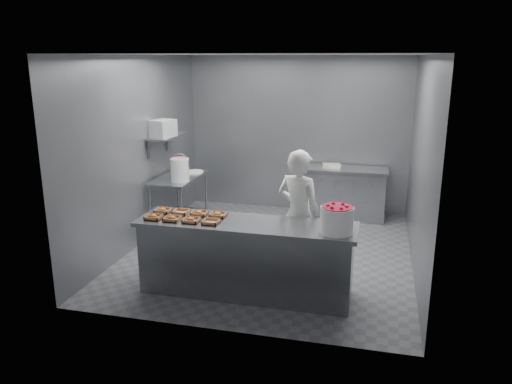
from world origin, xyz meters
TOP-DOWN VIEW (x-y plane):
  - floor at (0.00, 0.00)m, footprint 4.50×4.50m
  - ceiling at (0.00, 0.00)m, footprint 4.50×4.50m
  - wall_back at (0.00, 2.25)m, footprint 4.00×0.04m
  - wall_left at (-2.00, 0.00)m, footprint 0.04×4.50m
  - wall_right at (2.00, 0.00)m, footprint 0.04×4.50m
  - service_counter at (0.00, -1.35)m, footprint 2.60×0.70m
  - prep_table at (-1.65, 0.60)m, footprint 0.60×1.20m
  - back_counter at (0.90, 1.90)m, footprint 1.50×0.60m
  - wall_shelf at (-1.82, 0.60)m, footprint 0.35×0.90m
  - tray_0 at (-1.11, -1.49)m, footprint 0.19×0.18m
  - tray_1 at (-0.87, -1.49)m, footprint 0.19×0.18m
  - tray_2 at (-0.63, -1.49)m, footprint 0.19×0.18m
  - tray_3 at (-0.38, -1.49)m, footprint 0.19×0.18m
  - tray_4 at (-1.11, -1.21)m, footprint 0.19×0.18m
  - tray_5 at (-0.86, -1.21)m, footprint 0.19×0.18m
  - tray_6 at (-0.63, -1.21)m, footprint 0.19×0.18m
  - tray_7 at (-0.39, -1.21)m, footprint 0.19×0.18m
  - worker at (0.53, -0.75)m, footprint 0.72×0.61m
  - strawberry_tub at (1.06, -1.45)m, footprint 0.37×0.37m
  - glaze_bucket at (-1.51, 0.33)m, footprint 0.30×0.28m
  - bucket_lid at (-1.51, 0.96)m, footprint 0.37×0.37m
  - rag at (-1.57, 0.81)m, footprint 0.19×0.18m
  - appliance at (-1.82, 0.45)m, footprint 0.40×0.42m
  - paper_stack at (0.68, 1.90)m, footprint 0.32×0.24m

SIDE VIEW (x-z plane):
  - floor at x=0.00m, z-range 0.00..0.00m
  - back_counter at x=0.90m, z-range 0.00..0.90m
  - service_counter at x=0.00m, z-range 0.00..0.90m
  - prep_table at x=-1.65m, z-range 0.14..1.04m
  - worker at x=0.53m, z-range 0.00..1.68m
  - bucket_lid at x=-1.51m, z-range 0.90..0.92m
  - rag at x=-1.57m, z-range 0.90..0.92m
  - tray_3 at x=-0.38m, z-range 0.90..0.94m
  - tray_5 at x=-0.86m, z-range 0.90..0.94m
  - tray_0 at x=-1.11m, z-range 0.89..0.95m
  - tray_1 at x=-0.87m, z-range 0.89..0.95m
  - tray_2 at x=-0.63m, z-range 0.89..0.95m
  - tray_4 at x=-1.11m, z-range 0.89..0.95m
  - tray_6 at x=-0.63m, z-range 0.89..0.95m
  - tray_7 at x=-0.39m, z-range 0.89..0.95m
  - paper_stack at x=0.68m, z-range 0.90..0.96m
  - strawberry_tub at x=1.06m, z-range 0.91..1.21m
  - glaze_bucket at x=-1.51m, z-range 0.87..1.31m
  - wall_back at x=0.00m, z-range 0.00..2.80m
  - wall_left at x=-2.00m, z-range 0.00..2.80m
  - wall_right at x=2.00m, z-range 0.00..2.80m
  - wall_shelf at x=-1.82m, z-range 1.54..1.56m
  - appliance at x=-1.82m, z-range 1.56..1.83m
  - ceiling at x=0.00m, z-range 2.80..2.80m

